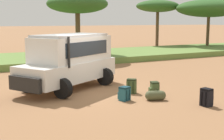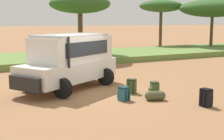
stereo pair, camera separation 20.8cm
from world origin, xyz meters
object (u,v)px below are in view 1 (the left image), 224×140
Objects in this scene: backpack_beside_front_wheel at (154,89)px; backpack_near_rear_wheel at (124,94)px; backpack_cluster_center at (132,86)px; acacia_tree_centre_back at (158,6)px; duffel_bag_low_black_case at (156,95)px; acacia_tree_left_mid at (77,4)px; backpack_outermost at (207,97)px; safari_vehicle at (70,60)px; acacia_tree_right_mid at (209,8)px.

backpack_near_rear_wheel is at bearing -176.80° from backpack_beside_front_wheel.
acacia_tree_centre_back reaches higher than backpack_cluster_center.
duffel_bag_low_black_case is 0.16× the size of acacia_tree_left_mid.
backpack_outermost is at bearing -53.99° from duffel_bag_low_black_case.
safari_vehicle is 22.49m from acacia_tree_right_mid.
acacia_tree_left_mid is at bearing -155.42° from acacia_tree_centre_back.
safari_vehicle is at bearing -136.60° from acacia_tree_centre_back.
acacia_tree_right_mid is at bearing 45.05° from backpack_outermost.
backpack_beside_front_wheel is 22.55m from acacia_tree_centre_back.
acacia_tree_right_mid is at bearing 37.07° from backpack_cluster_center.
backpack_cluster_center is 22.23m from acacia_tree_right_mid.
backpack_outermost reaches higher than backpack_cluster_center.
backpack_beside_front_wheel is 1.00m from backpack_cluster_center.
acacia_tree_centre_back is at bearing 24.58° from acacia_tree_left_mid.
acacia_tree_left_mid is (1.02, 14.75, 3.95)m from backpack_outermost.
duffel_bag_low_black_case is (-0.38, -0.62, -0.10)m from backpack_beside_front_wheel.
acacia_tree_centre_back reaches higher than acacia_tree_right_mid.
acacia_tree_left_mid reaches higher than backpack_outermost.
backpack_near_rear_wheel is (-0.87, -0.89, -0.04)m from backpack_cluster_center.
acacia_tree_left_mid is (4.28, 9.62, 2.97)m from safari_vehicle.
acacia_tree_left_mid is (1.76, 12.59, 3.98)m from backpack_beside_front_wheel.
acacia_tree_centre_back is at bearing 53.68° from duffel_bag_low_black_case.
backpack_cluster_center is 0.12× the size of acacia_tree_left_mid.
backpack_cluster_center reaches higher than backpack_near_rear_wheel.
safari_vehicle is 8.13× the size of backpack_outermost.
backpack_outermost reaches higher than backpack_beside_front_wheel.
acacia_tree_centre_back is (13.75, 17.00, 4.23)m from backpack_cluster_center.
backpack_near_rear_wheel is at bearing 153.63° from duffel_bag_low_black_case.
acacia_tree_left_mid reaches higher than duffel_bag_low_black_case.
acacia_tree_right_mid is at bearing -45.90° from acacia_tree_centre_back.
backpack_beside_front_wheel is at bearing 108.94° from backpack_outermost.
backpack_outermost reaches higher than backpack_near_rear_wheel.
safari_vehicle is 4.32m from duffel_bag_low_black_case.
backpack_near_rear_wheel is at bearing -104.26° from acacia_tree_left_mid.
backpack_near_rear_wheel is 0.10× the size of acacia_tree_centre_back.
backpack_outermost is (3.26, -5.14, -0.98)m from safari_vehicle.
duffel_bag_low_black_case is (0.21, -1.42, -0.11)m from backpack_cluster_center.
backpack_beside_front_wheel is at bearing -126.47° from acacia_tree_centre_back.
backpack_beside_front_wheel is 1.07× the size of backpack_near_rear_wheel.
backpack_cluster_center is 1.24m from backpack_near_rear_wheel.
acacia_tree_centre_back is (14.62, 17.89, 4.27)m from backpack_near_rear_wheel.
backpack_cluster_center is at bearing -142.93° from acacia_tree_right_mid.
backpack_cluster_center is 1.15× the size of backpack_near_rear_wheel.
backpack_near_rear_wheel is 0.11× the size of acacia_tree_left_mid.
safari_vehicle is 4.03m from backpack_beside_front_wheel.
backpack_outermost is at bearing -65.85° from backpack_cluster_center.
acacia_tree_centre_back is (15.68, 14.83, 3.24)m from safari_vehicle.
duffel_bag_low_black_case is at bearing -81.68° from backpack_cluster_center.
backpack_beside_front_wheel is 0.94× the size of backpack_cluster_center.
backpack_cluster_center is 3.25m from backpack_outermost.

